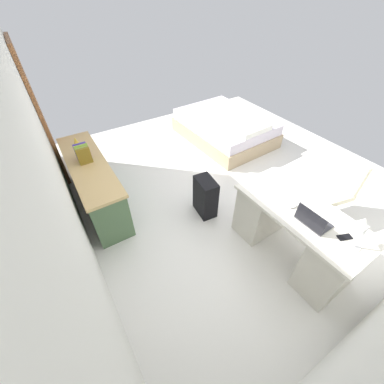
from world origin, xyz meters
The scene contains 14 objects.
ground_plane centered at (0.00, 0.00, 0.00)m, with size 5.87×5.87×0.00m, color silver.
wall_back centered at (0.00, 2.06, 1.36)m, with size 4.87×0.10×2.73m, color silver.
door_wooden centered at (1.89, 1.98, 1.02)m, with size 0.88×0.05×2.04m, color brown.
desk centered at (-1.41, -0.03, 0.40)m, with size 1.46×0.69×0.76m.
office_chair centered at (-1.22, -0.98, 0.42)m, with size 0.55×0.55×0.94m.
credenza centered at (0.73, 1.67, 0.37)m, with size 1.80×0.48×0.74m.
bed centered at (1.27, -1.13, 0.24)m, with size 1.96×1.48×0.58m.
suitcase_black centered at (-0.27, 0.42, 0.29)m, with size 0.36×0.22×0.58m, color black.
laptop centered at (-1.57, 0.05, 0.81)m, with size 0.32×0.23×0.21m.
computer_mouse centered at (-1.30, 0.01, 0.77)m, with size 0.06×0.10×0.03m, color white.
cell_phone_near_laptop centered at (-1.85, -0.08, 0.76)m, with size 0.07×0.14×0.01m, color black.
desk_lamp centered at (-1.92, -0.05, 1.02)m, with size 0.16×0.11×0.34m.
book_row centered at (0.81, 1.68, 0.84)m, with size 0.23×0.17×0.24m.
figurine_small centered at (1.30, 1.68, 0.79)m, with size 0.08×0.08×0.11m, color gold.
Camera 1 is at (-2.29, 1.91, 2.63)m, focal length 22.79 mm.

